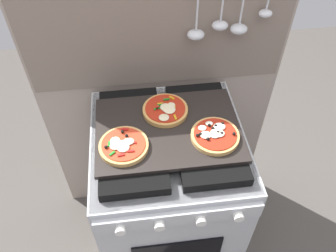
{
  "coord_description": "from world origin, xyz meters",
  "views": [
    {
      "loc": [
        -0.11,
        -0.87,
        1.87
      ],
      "look_at": [
        0.0,
        0.0,
        0.93
      ],
      "focal_mm": 36.91,
      "sensor_mm": 36.0,
      "label": 1
    }
  ],
  "objects_px": {
    "pizza_left": "(123,145)",
    "pizza_right": "(215,135)",
    "stove": "(168,195)",
    "pizza_center": "(165,110)",
    "baking_tray": "(168,129)"
  },
  "relations": [
    {
      "from": "stove",
      "to": "pizza_right",
      "type": "relative_size",
      "value": 5.1
    },
    {
      "from": "baking_tray",
      "to": "pizza_center",
      "type": "height_order",
      "value": "pizza_center"
    },
    {
      "from": "baking_tray",
      "to": "pizza_right",
      "type": "height_order",
      "value": "pizza_right"
    },
    {
      "from": "pizza_right",
      "to": "pizza_center",
      "type": "height_order",
      "value": "pizza_right"
    },
    {
      "from": "stove",
      "to": "pizza_right",
      "type": "xyz_separation_m",
      "value": [
        0.16,
        -0.07,
        0.48
      ]
    },
    {
      "from": "stove",
      "to": "pizza_center",
      "type": "height_order",
      "value": "pizza_center"
    },
    {
      "from": "stove",
      "to": "pizza_center",
      "type": "bearing_deg",
      "value": 90.27
    },
    {
      "from": "baking_tray",
      "to": "pizza_right",
      "type": "bearing_deg",
      "value": -22.58
    },
    {
      "from": "baking_tray",
      "to": "pizza_left",
      "type": "xyz_separation_m",
      "value": [
        -0.17,
        -0.08,
        0.02
      ]
    },
    {
      "from": "stove",
      "to": "pizza_center",
      "type": "relative_size",
      "value": 5.1
    },
    {
      "from": "pizza_left",
      "to": "pizza_right",
      "type": "xyz_separation_m",
      "value": [
        0.33,
        0.01,
        0.0
      ]
    },
    {
      "from": "stove",
      "to": "pizza_right",
      "type": "height_order",
      "value": "pizza_right"
    },
    {
      "from": "pizza_left",
      "to": "pizza_right",
      "type": "distance_m",
      "value": 0.33
    },
    {
      "from": "stove",
      "to": "pizza_left",
      "type": "xyz_separation_m",
      "value": [
        -0.17,
        -0.07,
        0.48
      ]
    },
    {
      "from": "pizza_center",
      "to": "pizza_right",
      "type": "bearing_deg",
      "value": -42.89
    }
  ]
}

